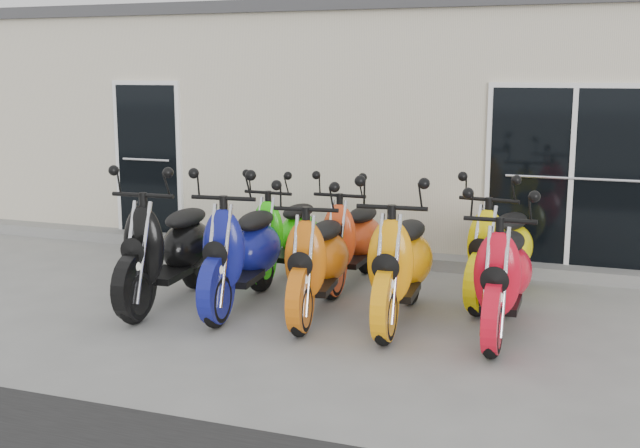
% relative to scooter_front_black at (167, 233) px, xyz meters
% --- Properties ---
extents(ground, '(80.00, 80.00, 0.00)m').
position_rel_scooter_front_black_xyz_m(ground, '(1.29, 0.53, -0.77)').
color(ground, gray).
rests_on(ground, ground).
extents(building, '(14.00, 6.00, 3.20)m').
position_rel_scooter_front_black_xyz_m(building, '(1.29, 5.73, 0.83)').
color(building, beige).
rests_on(building, ground).
extents(roof_cap, '(14.20, 6.20, 0.16)m').
position_rel_scooter_front_black_xyz_m(roof_cap, '(1.29, 5.73, 2.51)').
color(roof_cap, '#3F3F42').
rests_on(roof_cap, building).
extents(front_step, '(14.00, 0.40, 0.15)m').
position_rel_scooter_front_black_xyz_m(front_step, '(1.29, 2.55, -0.70)').
color(front_step, gray).
rests_on(front_step, ground).
extents(door_left, '(1.07, 0.08, 2.22)m').
position_rel_scooter_front_black_xyz_m(door_left, '(-1.91, 2.70, 0.49)').
color(door_left, black).
rests_on(door_left, front_step).
extents(door_right, '(2.02, 0.08, 2.22)m').
position_rel_scooter_front_black_xyz_m(door_right, '(3.89, 2.70, 0.49)').
color(door_right, black).
rests_on(door_right, front_step).
extents(scooter_front_black, '(0.89, 2.13, 1.54)m').
position_rel_scooter_front_black_xyz_m(scooter_front_black, '(0.00, 0.00, 0.00)').
color(scooter_front_black, black).
rests_on(scooter_front_black, ground).
extents(scooter_front_blue, '(0.94, 2.13, 1.53)m').
position_rel_scooter_front_black_xyz_m(scooter_front_blue, '(0.78, 0.16, -0.01)').
color(scooter_front_blue, navy).
rests_on(scooter_front_blue, ground).
extents(scooter_front_orange_a, '(0.96, 2.03, 1.45)m').
position_rel_scooter_front_black_xyz_m(scooter_front_orange_a, '(1.62, 0.16, -0.05)').
color(scooter_front_orange_a, '#D0620F').
rests_on(scooter_front_orange_a, ground).
extents(scooter_front_orange_b, '(0.89, 2.10, 1.52)m').
position_rel_scooter_front_black_xyz_m(scooter_front_orange_b, '(2.46, 0.23, -0.01)').
color(scooter_front_orange_b, '#FF9E0C').
rests_on(scooter_front_orange_b, ground).
extents(scooter_front_red, '(0.76, 1.99, 1.46)m').
position_rel_scooter_front_black_xyz_m(scooter_front_red, '(3.45, 0.20, -0.04)').
color(scooter_front_red, red).
rests_on(scooter_front_red, ground).
extents(scooter_back_green, '(0.76, 1.87, 1.36)m').
position_rel_scooter_front_black_xyz_m(scooter_back_green, '(0.74, 1.42, -0.09)').
color(scooter_back_green, '#2BE90E').
rests_on(scooter_back_green, ground).
extents(scooter_back_red, '(0.69, 1.87, 1.38)m').
position_rel_scooter_front_black_xyz_m(scooter_back_red, '(1.59, 1.40, -0.08)').
color(scooter_back_red, '#E5491A').
rests_on(scooter_back_red, ground).
extents(scooter_back_yellow, '(1.00, 2.04, 1.44)m').
position_rel_scooter_front_black_xyz_m(scooter_back_yellow, '(3.26, 1.36, -0.05)').
color(scooter_back_yellow, '#FFE907').
rests_on(scooter_back_yellow, ground).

